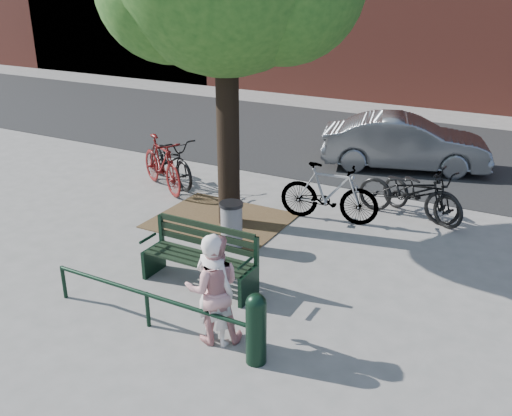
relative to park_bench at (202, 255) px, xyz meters
The scene contains 15 objects.
ground 0.49m from the park_bench, 90.00° to the right, with size 90.00×90.00×0.00m, color gray.
dirt_pit 2.39m from the park_bench, 115.24° to the left, with size 2.40×2.00×0.02m, color brown.
road 8.43m from the park_bench, 90.00° to the left, with size 40.00×7.00×0.01m, color black.
park_bench is the anchor object (origin of this frame).
guard_railing 1.28m from the park_bench, 90.00° to the right, with size 3.06×0.06×0.51m.
person_left 1.50m from the park_bench, 49.92° to the right, with size 0.54×0.36×1.49m, color silver.
person_right 1.46m from the park_bench, 50.16° to the right, with size 0.71×0.55×1.45m, color #D49292.
bollard 2.04m from the park_bench, 38.21° to the right, with size 0.25×0.25×0.93m.
litter_bin 1.28m from the park_bench, 100.62° to the left, with size 0.40×0.40×0.82m.
bicycle_a 4.63m from the park_bench, 132.12° to the left, with size 0.70×2.01×1.06m, color black.
bicycle_b 4.26m from the park_bench, 135.00° to the left, with size 0.54×1.90×1.14m, color #550C0C.
bicycle_c 4.68m from the park_bench, 61.35° to the left, with size 0.65×1.87×0.98m, color black.
bicycle_d 3.20m from the park_bench, 76.20° to the left, with size 0.52×1.86×1.12m, color gray.
bicycle_e 4.46m from the park_bench, 63.03° to the left, with size 0.69×1.98×1.04m, color black.
parked_car 7.01m from the park_bench, 80.45° to the left, with size 1.34×3.83×1.26m, color slate.
Camera 1 is at (4.28, -6.12, 4.29)m, focal length 40.00 mm.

